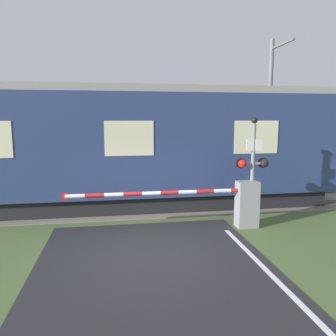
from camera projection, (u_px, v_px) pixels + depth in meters
name	position (u px, v px, depth m)	size (l,w,h in m)	color
ground_plane	(150.00, 250.00, 7.80)	(80.00, 80.00, 0.00)	#4C6033
track_bed	(138.00, 206.00, 11.74)	(36.00, 3.20, 0.13)	slate
train	(128.00, 147.00, 11.38)	(14.96, 2.75, 4.17)	black
crossing_barrier	(235.00, 203.00, 9.37)	(5.45, 0.44, 1.34)	gray
signal_post	(253.00, 165.00, 9.43)	(0.97, 0.26, 3.16)	gray
catenary_pole	(270.00, 112.00, 14.61)	(0.20, 1.90, 6.53)	slate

